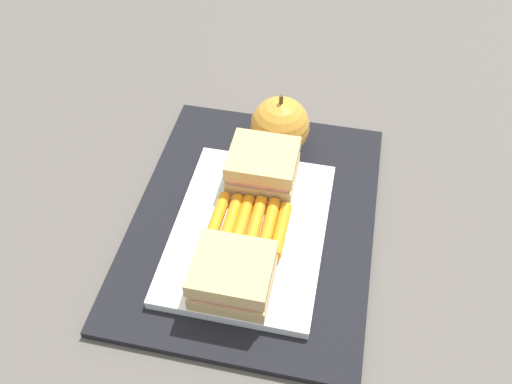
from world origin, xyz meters
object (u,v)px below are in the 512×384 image
food_tray (249,231)px  sandwich_half_right (263,166)px  carrot_sticks_bundle (249,224)px  apple (280,126)px  sandwich_half_left (233,275)px

food_tray → sandwich_half_right: bearing=0.0°
food_tray → carrot_sticks_bundle: bearing=23.2°
carrot_sticks_bundle → apple: apple is taller
sandwich_half_left → apple: size_ratio=0.92×
food_tray → sandwich_half_left: bearing=180.0°
sandwich_half_right → apple: (0.07, -0.01, 0.00)m
sandwich_half_left → sandwich_half_right: (0.16, 0.00, 0.00)m
food_tray → carrot_sticks_bundle: carrot_sticks_bundle is taller
food_tray → carrot_sticks_bundle: size_ratio=2.62×
sandwich_half_right → apple: size_ratio=0.92×
sandwich_half_left → food_tray: bearing=0.0°
carrot_sticks_bundle → apple: (0.15, -0.01, 0.02)m
sandwich_half_right → apple: apple is taller
sandwich_half_left → sandwich_half_right: same height
sandwich_half_left → apple: bearing=-2.1°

